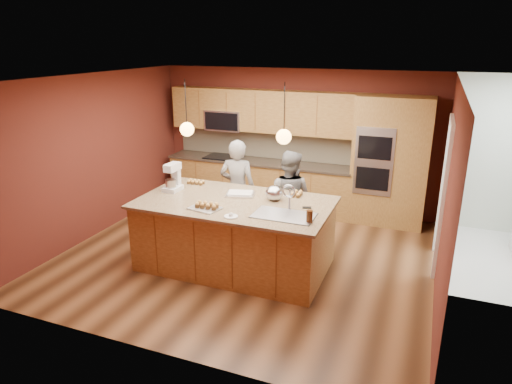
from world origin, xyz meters
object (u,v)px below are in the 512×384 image
at_px(person_left, 238,189).
at_px(person_right, 289,198).
at_px(island, 236,233).
at_px(mixing_bowl, 274,193).
at_px(stand_mixer, 173,179).

height_order(person_left, person_right, person_left).
xyz_separation_m(island, person_right, (0.48, 1.02, 0.27)).
bearing_deg(person_left, mixing_bowl, 133.92).
bearing_deg(person_right, mixing_bowl, 95.27).
bearing_deg(island, mixing_bowl, 27.49).
relative_size(island, person_right, 1.76).
bearing_deg(person_right, person_left, 3.84).
bearing_deg(mixing_bowl, person_left, 139.97).
xyz_separation_m(island, mixing_bowl, (0.50, 0.26, 0.60)).
xyz_separation_m(person_left, stand_mixer, (-0.67, -0.91, 0.36)).
height_order(island, person_right, person_right).
height_order(stand_mixer, mixing_bowl, stand_mixer).
height_order(island, person_left, person_left).
bearing_deg(stand_mixer, person_right, 31.95).
relative_size(person_left, mixing_bowl, 6.44).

